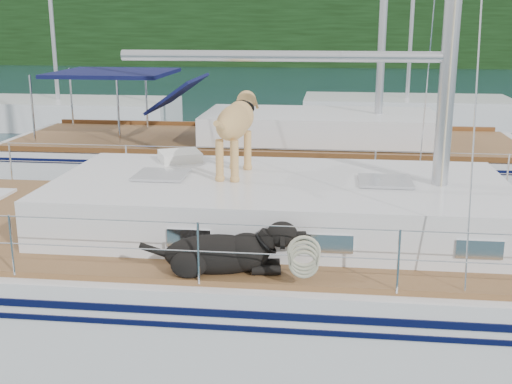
# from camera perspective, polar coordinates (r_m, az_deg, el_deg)

# --- Properties ---
(ground) EXTENTS (120.00, 120.00, 0.00)m
(ground) POSITION_cam_1_polar(r_m,az_deg,el_deg) (8.13, -3.74, -11.21)
(ground) COLOR black
(ground) RESTS_ON ground
(tree_line) EXTENTS (90.00, 3.00, 6.00)m
(tree_line) POSITION_cam_1_polar(r_m,az_deg,el_deg) (52.19, 5.42, 14.34)
(tree_line) COLOR black
(tree_line) RESTS_ON ground
(shore_bank) EXTENTS (92.00, 1.00, 1.20)m
(shore_bank) POSITION_cam_1_polar(r_m,az_deg,el_deg) (53.47, 5.39, 11.78)
(shore_bank) COLOR #595147
(shore_bank) RESTS_ON ground
(main_sailboat) EXTENTS (12.00, 3.80, 14.01)m
(main_sailboat) POSITION_cam_1_polar(r_m,az_deg,el_deg) (7.84, -3.16, -6.81)
(main_sailboat) COLOR silver
(main_sailboat) RESTS_ON ground
(neighbor_sailboat) EXTENTS (11.00, 3.50, 13.30)m
(neighbor_sailboat) POSITION_cam_1_polar(r_m,az_deg,el_deg) (13.77, 1.05, 2.60)
(neighbor_sailboat) COLOR silver
(neighbor_sailboat) RESTS_ON ground
(bg_boat_west) EXTENTS (8.00, 3.00, 11.65)m
(bg_boat_west) POSITION_cam_1_polar(r_m,az_deg,el_deg) (23.36, -17.08, 6.65)
(bg_boat_west) COLOR silver
(bg_boat_west) RESTS_ON ground
(bg_boat_center) EXTENTS (7.20, 3.00, 11.65)m
(bg_boat_center) POSITION_cam_1_polar(r_m,az_deg,el_deg) (23.53, 13.21, 6.98)
(bg_boat_center) COLOR silver
(bg_boat_center) RESTS_ON ground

